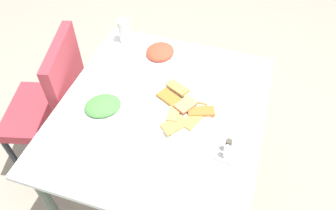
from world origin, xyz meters
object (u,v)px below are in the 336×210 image
at_px(salad_plate_rice, 103,107).
at_px(spoon, 113,177).
at_px(condiment_caddy, 227,151).
at_px(pide_platter, 181,108).
at_px(soda_can, 124,31).
at_px(paper_napkin, 117,179).
at_px(fork, 121,179).
at_px(dining_table, 161,121).
at_px(dining_chair, 55,102).
at_px(salad_plate_greens, 160,53).

relative_size(salad_plate_rice, spoon, 1.29).
bearing_deg(condiment_caddy, pide_platter, 53.83).
distance_m(soda_can, spoon, 0.86).
bearing_deg(paper_napkin, fork, -90.00).
bearing_deg(paper_napkin, condiment_caddy, -57.99).
relative_size(soda_can, fork, 0.69).
height_order(pide_platter, salad_plate_rice, salad_plate_rice).
distance_m(dining_table, dining_chair, 0.66).
bearing_deg(spoon, soda_can, 21.20).
height_order(salad_plate_rice, condiment_caddy, condiment_caddy).
bearing_deg(dining_table, dining_chair, 84.48).
xyz_separation_m(soda_can, fork, (-0.81, -0.32, -0.06)).
xyz_separation_m(dining_chair, salad_plate_greens, (0.29, -0.52, 0.25)).
bearing_deg(soda_can, fork, -158.40).
distance_m(pide_platter, paper_napkin, 0.43).
xyz_separation_m(pide_platter, paper_napkin, (-0.41, 0.14, -0.01)).
bearing_deg(pide_platter, paper_napkin, 161.53).
distance_m(salad_plate_greens, condiment_caddy, 0.67).
bearing_deg(dining_chair, fork, -125.71).
bearing_deg(salad_plate_greens, salad_plate_rice, 163.91).
bearing_deg(pide_platter, spoon, 159.28).
xyz_separation_m(soda_can, paper_napkin, (-0.81, -0.30, -0.06)).
xyz_separation_m(dining_chair, salad_plate_rice, (-0.14, -0.40, 0.25)).
height_order(pide_platter, soda_can, soda_can).
relative_size(soda_can, spoon, 0.70).
bearing_deg(dining_chair, salad_plate_rice, -109.27).
xyz_separation_m(dining_table, pide_platter, (0.02, -0.09, 0.10)).
relative_size(salad_plate_rice, fork, 1.27).
height_order(paper_napkin, fork, fork).
distance_m(salad_plate_greens, soda_can, 0.24).
bearing_deg(dining_table, spoon, 170.59).
bearing_deg(salad_plate_rice, salad_plate_greens, -16.09).
bearing_deg(salad_plate_rice, fork, -144.38).
bearing_deg(condiment_caddy, spoon, 120.81).
relative_size(dining_table, pide_platter, 3.22).
relative_size(dining_chair, fork, 5.28).
bearing_deg(dining_table, salad_plate_greens, 18.72).
distance_m(soda_can, fork, 0.87).
relative_size(soda_can, paper_napkin, 1.05).
distance_m(paper_napkin, spoon, 0.02).
xyz_separation_m(pide_platter, salad_plate_rice, (-0.10, 0.34, 0.00)).
bearing_deg(paper_napkin, salad_plate_rice, 33.32).
bearing_deg(paper_napkin, salad_plate_greens, 5.82).
relative_size(salad_plate_greens, fork, 1.23).
distance_m(dining_chair, pide_platter, 0.78).
xyz_separation_m(salad_plate_rice, fork, (-0.30, -0.22, -0.01)).
bearing_deg(spoon, fork, -88.16).
height_order(dining_table, salad_plate_greens, salad_plate_greens).
xyz_separation_m(paper_napkin, fork, (0.00, -0.02, 0.00)).
bearing_deg(salad_plate_greens, fork, -172.80).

